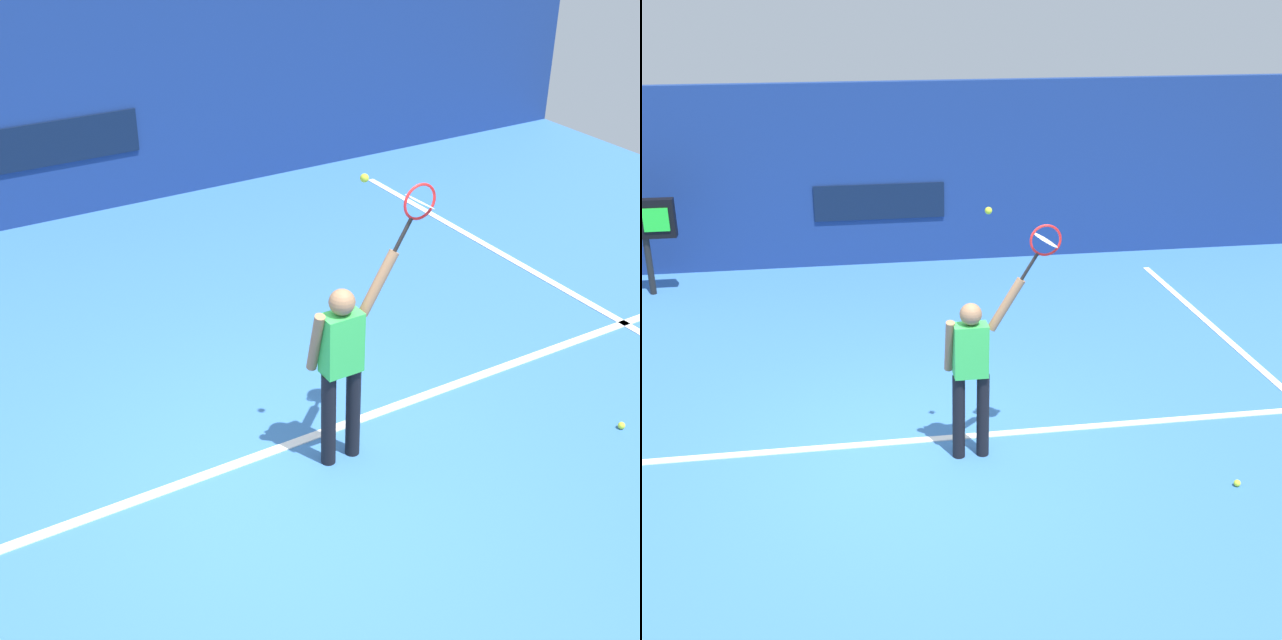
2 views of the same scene
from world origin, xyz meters
The scene contains 9 objects.
ground_plane centered at (0.00, 0.00, 0.00)m, with size 18.00×18.00×0.00m, color #3870B2.
back_wall centered at (0.00, 6.57, 1.53)m, with size 18.00×0.20×3.06m, color navy.
sponsor_banner_center centered at (0.00, 6.45, 1.10)m, with size 2.20×0.03×0.60m, color #0C1933.
court_baseline centered at (0.00, 0.34, 0.01)m, with size 10.00×0.10×0.01m, color white.
court_sideline centered at (4.45, 2.00, 0.01)m, with size 0.10×7.00×0.01m, color white.
tennis_player centered at (0.48, -0.03, 1.01)m, with size 0.78×0.31×1.93m.
tennis_racket centered at (1.17, -0.04, 2.26)m, with size 0.46×0.27×0.61m.
tennis_ball centered at (0.62, -0.08, 2.62)m, with size 0.07×0.07×0.07m, color #CCE033.
spare_ball centered at (2.95, -1.02, 0.03)m, with size 0.07×0.07×0.07m, color #CCE033.
Camera 1 is at (-2.82, -5.26, 4.99)m, focal length 49.40 mm.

